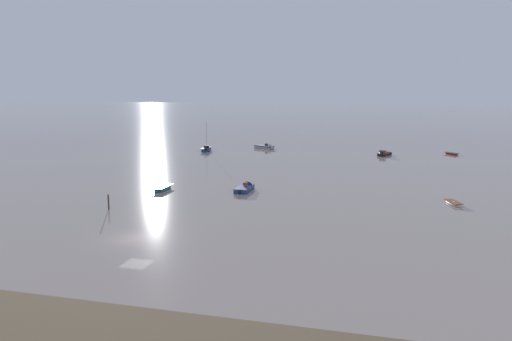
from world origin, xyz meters
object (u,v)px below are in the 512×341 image
at_px(rowboat_moored_0, 451,154).
at_px(motorboat_moored_5, 246,188).
at_px(motorboat_moored_3, 383,154).
at_px(mooring_post_left, 108,202).
at_px(rowboat_moored_2, 453,203).
at_px(sailboat_moored_0, 206,149).
at_px(motorboat_moored_4, 267,148).
at_px(rowboat_moored_6, 163,188).

bearing_deg(rowboat_moored_0, motorboat_moored_5, -74.34).
height_order(rowboat_moored_0, motorboat_moored_5, motorboat_moored_5).
height_order(rowboat_moored_0, motorboat_moored_3, motorboat_moored_3).
bearing_deg(mooring_post_left, motorboat_moored_3, 60.87).
xyz_separation_m(rowboat_moored_0, rowboat_moored_2, (-5.48, -47.94, -0.01)).
relative_size(sailboat_moored_0, motorboat_moored_3, 1.46).
xyz_separation_m(rowboat_moored_2, motorboat_moored_3, (-8.54, 42.60, 0.12)).
relative_size(rowboat_moored_2, mooring_post_left, 1.71).
xyz_separation_m(motorboat_moored_4, rowboat_moored_6, (-3.14, -49.09, -0.06)).
distance_m(motorboat_moored_5, mooring_post_left, 19.19).
height_order(motorboat_moored_3, rowboat_moored_6, motorboat_moored_3).
relative_size(rowboat_moored_0, mooring_post_left, 1.73).
relative_size(motorboat_moored_3, motorboat_moored_4, 0.83).
height_order(motorboat_moored_4, mooring_post_left, mooring_post_left).
relative_size(motorboat_moored_3, rowboat_moored_6, 1.02).
height_order(motorboat_moored_5, rowboat_moored_6, motorboat_moored_5).
bearing_deg(rowboat_moored_2, mooring_post_left, -91.51).
relative_size(motorboat_moored_4, mooring_post_left, 2.81).
relative_size(rowboat_moored_0, motorboat_moored_5, 0.68).
bearing_deg(rowboat_moored_6, sailboat_moored_0, -168.53).
distance_m(rowboat_moored_2, motorboat_moored_4, 59.35).
xyz_separation_m(sailboat_moored_0, mooring_post_left, (7.84, -53.58, 0.56)).
bearing_deg(motorboat_moored_3, rowboat_moored_2, 35.58).
relative_size(sailboat_moored_0, rowboat_moored_6, 1.49).
distance_m(sailboat_moored_0, motorboat_moored_5, 44.10).
distance_m(sailboat_moored_0, motorboat_moored_4, 14.24).
xyz_separation_m(rowboat_moored_0, mooring_post_left, (-44.84, -60.64, 0.71)).
distance_m(rowboat_moored_6, mooring_post_left, 11.73).
height_order(sailboat_moored_0, motorboat_moored_5, sailboat_moored_0).
xyz_separation_m(rowboat_moored_0, rowboat_moored_6, (-43.49, -49.01, 0.05)).
bearing_deg(sailboat_moored_0, rowboat_moored_2, -139.22).
distance_m(motorboat_moored_3, mooring_post_left, 63.32).
relative_size(motorboat_moored_5, rowboat_moored_6, 1.11).
xyz_separation_m(motorboat_moored_3, motorboat_moored_4, (-26.34, 5.42, -0.00)).
xyz_separation_m(rowboat_moored_2, motorboat_moored_4, (-34.88, 48.02, 0.12)).
bearing_deg(motorboat_moored_3, rowboat_moored_0, 135.08).
height_order(rowboat_moored_0, rowboat_moored_2, rowboat_moored_0).
distance_m(rowboat_moored_0, sailboat_moored_0, 53.15).
distance_m(sailboat_moored_0, motorboat_moored_3, 38.70).
bearing_deg(sailboat_moored_0, motorboat_moored_3, -95.77).
xyz_separation_m(rowboat_moored_0, motorboat_moored_3, (-14.02, -5.33, 0.11)).
bearing_deg(motorboat_moored_3, motorboat_moored_5, 0.16).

